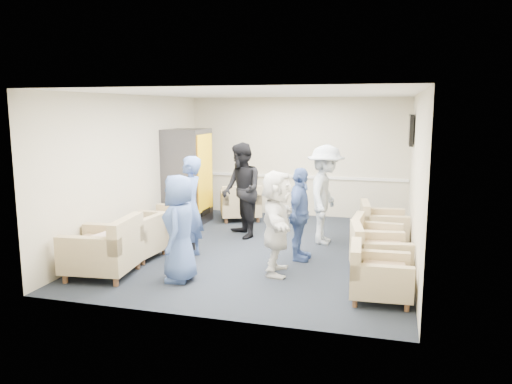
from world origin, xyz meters
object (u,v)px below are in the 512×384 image
(armchair_left_mid, at_px, (140,240))
(person_mid_right, at_px, (300,214))
(vending_machine, at_px, (188,177))
(person_mid_left, at_px, (190,208))
(person_back_right, at_px, (325,195))
(armchair_right_midnear, at_px, (376,255))
(armchair_right_midfar, at_px, (374,242))
(person_front_right, at_px, (277,223))
(armchair_left_near, at_px, (106,251))
(person_back_left, at_px, (241,190))
(person_front_left, at_px, (179,228))
(armchair_right_near, at_px, (376,277))
(armchair_corner, at_px, (241,205))
(armchair_right_far, at_px, (380,226))
(armchair_left_far, at_px, (171,222))

(armchair_left_mid, distance_m, person_mid_right, 2.67)
(vending_machine, bearing_deg, person_mid_left, -66.08)
(person_back_right, bearing_deg, armchair_right_midnear, -147.44)
(armchair_right_midfar, bearing_deg, person_front_right, 131.64)
(armchair_left_near, xyz_separation_m, person_back_right, (2.86, 2.69, 0.53))
(armchair_left_near, distance_m, person_mid_left, 1.52)
(person_back_right, distance_m, person_front_right, 1.96)
(armchair_left_near, height_order, armchair_right_midnear, armchair_left_near)
(armchair_right_midnear, relative_size, person_back_left, 0.52)
(vending_machine, height_order, person_front_left, vending_machine)
(person_mid_left, bearing_deg, armchair_right_midfar, 103.01)
(armchair_left_near, bearing_deg, person_back_left, 149.08)
(armchair_right_near, relative_size, armchair_corner, 0.73)
(armchair_left_mid, height_order, armchair_right_far, armchair_right_far)
(person_mid_left, bearing_deg, vending_machine, -156.23)
(armchair_right_far, relative_size, person_front_right, 0.58)
(armchair_right_near, height_order, person_back_right, person_back_right)
(armchair_left_near, bearing_deg, armchair_left_far, 174.03)
(armchair_right_midnear, relative_size, vending_machine, 0.47)
(armchair_left_mid, bearing_deg, person_back_right, 126.41)
(armchair_corner, bearing_deg, person_mid_left, 67.79)
(armchair_corner, distance_m, person_back_right, 2.56)
(person_mid_right, bearing_deg, armchair_right_far, -40.49)
(vending_machine, distance_m, person_back_left, 1.70)
(armchair_left_mid, distance_m, person_back_left, 2.22)
(person_mid_left, xyz_separation_m, person_front_right, (1.56, -0.40, -0.07))
(armchair_left_mid, xyz_separation_m, person_mid_left, (0.81, 0.23, 0.54))
(armchair_right_far, bearing_deg, person_front_right, 139.13)
(person_mid_left, distance_m, person_mid_right, 1.80)
(armchair_right_midfar, height_order, person_back_right, person_back_right)
(armchair_left_near, bearing_deg, person_back_right, 127.22)
(armchair_right_midfar, height_order, person_mid_right, person_mid_right)
(armchair_right_midnear, bearing_deg, person_mid_left, 78.00)
(armchair_right_far, distance_m, person_front_left, 3.92)
(vending_machine, bearing_deg, armchair_right_near, -39.99)
(vending_machine, xyz_separation_m, person_back_right, (3.07, -0.86, -0.11))
(armchair_right_midnear, bearing_deg, person_front_right, 91.02)
(person_mid_right, relative_size, person_front_right, 0.97)
(person_front_right, bearing_deg, person_mid_right, -23.25)
(person_mid_left, xyz_separation_m, person_back_left, (0.42, 1.52, 0.06))
(armchair_right_midnear, bearing_deg, armchair_left_mid, 82.04)
(armchair_left_far, distance_m, person_back_left, 1.47)
(armchair_left_far, height_order, armchair_right_midnear, armchair_right_midnear)
(person_mid_right, bearing_deg, armchair_right_midnear, -110.28)
(person_front_left, bearing_deg, person_back_right, 134.04)
(armchair_right_near, xyz_separation_m, armchair_corner, (-3.08, 3.99, 0.03))
(vending_machine, bearing_deg, armchair_left_far, -81.00)
(person_back_left, distance_m, person_front_right, 2.24)
(armchair_corner, relative_size, person_mid_left, 0.66)
(person_back_left, xyz_separation_m, person_front_right, (1.14, -1.92, -0.13))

